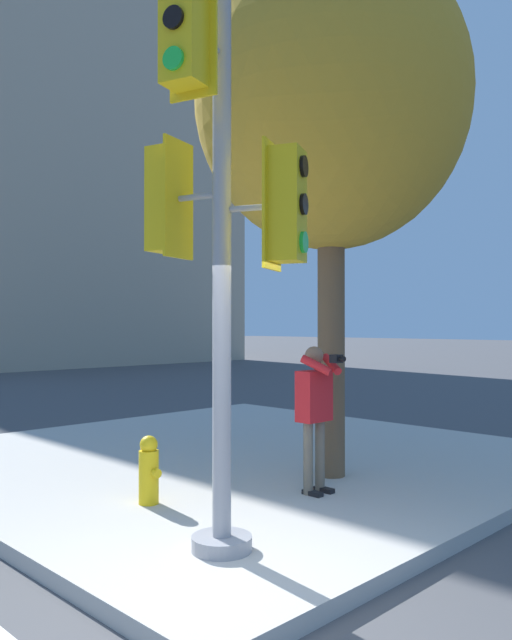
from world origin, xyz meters
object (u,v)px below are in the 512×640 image
traffic_signal_pole (216,204)px  fire_hydrant (149,470)px  person_photographer (315,405)px  street_tree (331,101)px

traffic_signal_pole → fire_hydrant: (0.45, 1.57, -2.50)m
person_photographer → street_tree: 3.76m
fire_hydrant → street_tree: bearing=-14.4°
person_photographer → fire_hydrant: person_photographer is taller
person_photographer → street_tree: bearing=25.8°
person_photographer → fire_hydrant: 1.92m
traffic_signal_pole → street_tree: (2.76, 0.97, 1.79)m
traffic_signal_pole → street_tree: size_ratio=0.79×
traffic_signal_pole → person_photographer: 2.81m
street_tree → fire_hydrant: 4.90m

